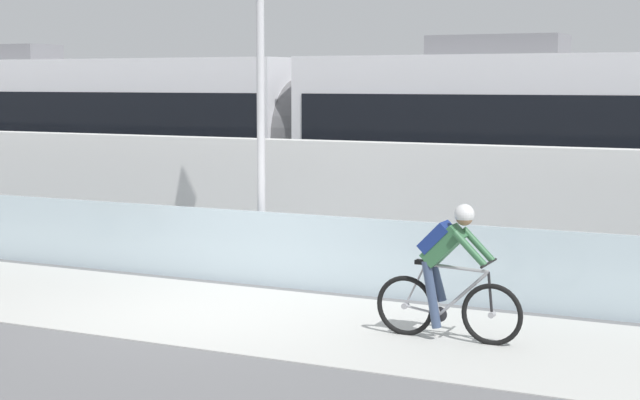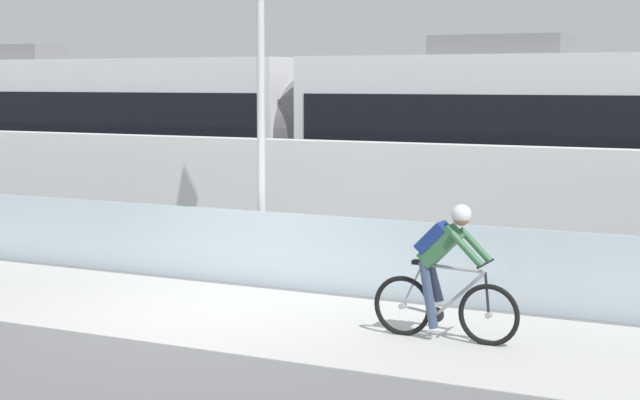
# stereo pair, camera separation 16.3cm
# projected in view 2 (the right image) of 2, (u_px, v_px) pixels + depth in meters

# --- Properties ---
(ground_plane) EXTENTS (200.00, 200.00, 0.00)m
(ground_plane) POSITION_uv_depth(u_px,v_px,m) (210.00, 313.00, 13.05)
(ground_plane) COLOR slate
(bike_path_deck) EXTENTS (32.00, 3.20, 0.01)m
(bike_path_deck) POSITION_uv_depth(u_px,v_px,m) (210.00, 312.00, 13.05)
(bike_path_deck) COLOR beige
(bike_path_deck) RESTS_ON ground
(glass_parapet) EXTENTS (32.00, 0.05, 1.10)m
(glass_parapet) POSITION_uv_depth(u_px,v_px,m) (278.00, 250.00, 14.63)
(glass_parapet) COLOR silver
(glass_parapet) RESTS_ON ground
(concrete_barrier_wall) EXTENTS (32.00, 0.36, 2.04)m
(concrete_barrier_wall) POSITION_uv_depth(u_px,v_px,m) (331.00, 204.00, 16.17)
(concrete_barrier_wall) COLOR silver
(concrete_barrier_wall) RESTS_ON ground
(tram_rail_near) EXTENTS (32.00, 0.08, 0.01)m
(tram_rail_near) POSITION_uv_depth(u_px,v_px,m) (389.00, 244.00, 18.51)
(tram_rail_near) COLOR #595654
(tram_rail_near) RESTS_ON ground
(tram_rail_far) EXTENTS (32.00, 0.08, 0.01)m
(tram_rail_far) POSITION_uv_depth(u_px,v_px,m) (417.00, 233.00, 19.78)
(tram_rail_far) COLOR #595654
(tram_rail_far) RESTS_ON ground
(tram) EXTENTS (22.56, 2.54, 3.81)m
(tram) POSITION_uv_depth(u_px,v_px,m) (311.00, 137.00, 19.79)
(tram) COLOR silver
(tram) RESTS_ON ground
(cyclist_on_bike) EXTENTS (1.77, 0.58, 1.61)m
(cyclist_on_bike) POSITION_uv_depth(u_px,v_px,m) (445.00, 273.00, 11.54)
(cyclist_on_bike) COLOR black
(cyclist_on_bike) RESTS_ON ground
(lamp_post_antenna) EXTENTS (0.28, 0.28, 5.20)m
(lamp_post_antenna) POSITION_uv_depth(u_px,v_px,m) (261.00, 61.00, 14.76)
(lamp_post_antenna) COLOR gray
(lamp_post_antenna) RESTS_ON ground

